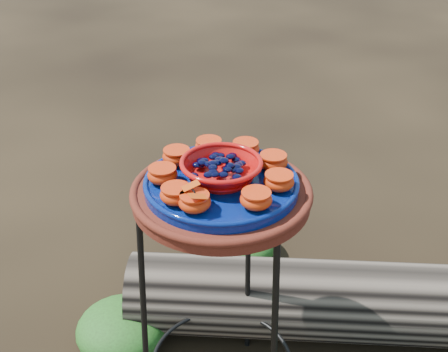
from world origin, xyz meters
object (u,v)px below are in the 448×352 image
at_px(driftwood_log, 346,301).
at_px(cobalt_plate, 221,185).
at_px(plant_stand, 222,310).
at_px(red_bowl, 221,171).
at_px(terracotta_saucer, 221,195).

bearing_deg(driftwood_log, cobalt_plate, -125.09).
relative_size(plant_stand, driftwood_log, 0.49).
height_order(cobalt_plate, red_bowl, red_bowl).
bearing_deg(plant_stand, driftwood_log, 54.91).
height_order(plant_stand, red_bowl, red_bowl).
relative_size(terracotta_saucer, driftwood_log, 0.29).
relative_size(terracotta_saucer, red_bowl, 2.33).
height_order(terracotta_saucer, driftwood_log, terracotta_saucer).
height_order(terracotta_saucer, cobalt_plate, cobalt_plate).
height_order(plant_stand, terracotta_saucer, terracotta_saucer).
bearing_deg(driftwood_log, terracotta_saucer, -125.09).
bearing_deg(terracotta_saucer, cobalt_plate, 0.00).
height_order(cobalt_plate, driftwood_log, cobalt_plate).
relative_size(cobalt_plate, driftwood_log, 0.25).
bearing_deg(plant_stand, red_bowl, 0.00).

